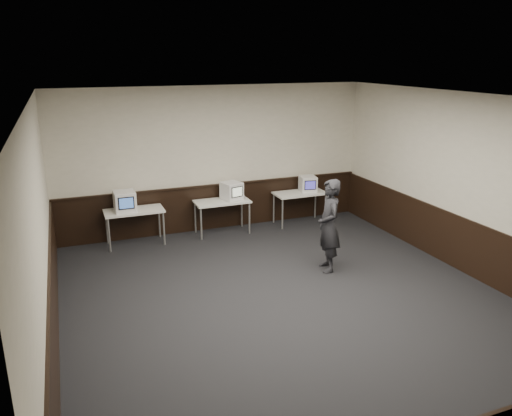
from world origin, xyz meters
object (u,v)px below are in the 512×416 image
(desk_center, at_px, (222,204))
(emac_right, at_px, (308,184))
(desk_right, at_px, (300,195))
(emac_left, at_px, (125,201))
(emac_center, at_px, (232,191))
(person, at_px, (329,226))
(desk_left, at_px, (134,213))

(desk_center, relative_size, emac_right, 2.70)
(desk_right, xyz_separation_m, emac_left, (-3.97, -0.02, 0.28))
(emac_center, relative_size, person, 0.29)
(emac_left, bearing_deg, desk_right, -0.41)
(emac_right, bearing_deg, emac_center, -169.93)
(desk_center, bearing_deg, desk_left, 180.00)
(desk_left, distance_m, emac_center, 2.15)
(emac_right, bearing_deg, desk_center, -169.34)
(desk_right, bearing_deg, person, -104.99)
(emac_center, distance_m, person, 2.79)
(emac_left, relative_size, person, 0.27)
(desk_right, xyz_separation_m, emac_center, (-1.66, 0.02, 0.27))
(emac_left, bearing_deg, desk_left, 7.05)
(desk_right, bearing_deg, desk_center, 180.00)
(emac_right, bearing_deg, emac_left, -169.11)
(desk_right, relative_size, emac_left, 2.60)
(desk_center, xyz_separation_m, emac_center, (0.24, 0.02, 0.27))
(desk_left, height_order, emac_left, emac_left)
(emac_left, bearing_deg, emac_right, -0.33)
(desk_left, relative_size, emac_left, 2.60)
(emac_right, relative_size, person, 0.26)
(emac_left, bearing_deg, emac_center, 0.33)
(desk_right, relative_size, person, 0.70)
(desk_left, xyz_separation_m, emac_center, (2.14, 0.02, 0.27))
(emac_left, distance_m, emac_right, 4.18)
(emac_right, xyz_separation_m, person, (-0.90, -2.61, -0.08))
(emac_center, bearing_deg, person, -86.24)
(emac_right, distance_m, person, 2.76)
(desk_center, relative_size, emac_left, 2.60)
(emac_left, distance_m, emac_center, 2.31)
(desk_left, xyz_separation_m, desk_right, (3.80, 0.00, 0.00))
(desk_left, xyz_separation_m, emac_right, (4.01, 0.01, 0.25))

